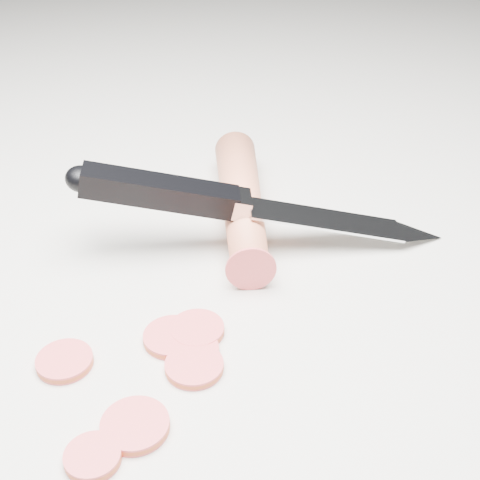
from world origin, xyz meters
name	(u,v)px	position (x,y,z in m)	size (l,w,h in m)	color
ground	(166,309)	(0.00, 0.00, 0.00)	(2.40, 2.40, 0.00)	beige
carrot	(242,201)	(0.09, 0.09, 0.02)	(0.03, 0.03, 0.18)	#E76F49
carrot_slice_0	(65,361)	(-0.07, -0.03, 0.00)	(0.04, 0.04, 0.01)	#E54449
carrot_slice_1	(93,457)	(-0.07, -0.11, 0.00)	(0.03, 0.03, 0.01)	#E54449
carrot_slice_2	(135,425)	(-0.04, -0.09, 0.00)	(0.04, 0.04, 0.01)	#E54449
carrot_slice_3	(172,337)	(0.00, -0.03, 0.00)	(0.04, 0.04, 0.01)	#E54449
carrot_slice_4	(197,330)	(0.01, -0.03, 0.00)	(0.04, 0.04, 0.01)	#E54449
carrot_slice_5	(194,350)	(0.01, -0.05, 0.00)	(0.03, 0.03, 0.01)	#E54449
carrot_slice_6	(194,366)	(0.00, -0.06, 0.00)	(0.04, 0.04, 0.01)	#E54449
kitchen_knife	(263,203)	(0.09, 0.05, 0.04)	(0.29, 0.11, 0.08)	silver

